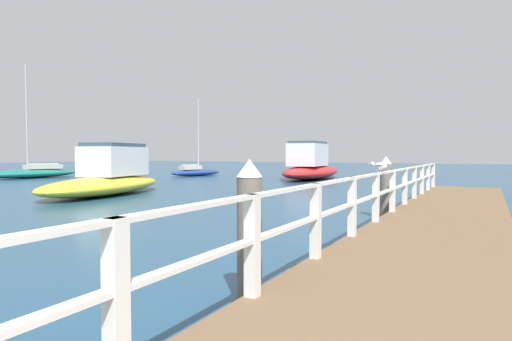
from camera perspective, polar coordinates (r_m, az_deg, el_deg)
name	(u,v)px	position (r m, az deg, el deg)	size (l,w,h in m)	color
pier_deck	(443,229)	(9.42, 23.86, -7.23)	(2.47, 19.90, 0.35)	brown
pier_railing	(385,188)	(9.50, 16.96, -2.32)	(0.12, 18.42, 0.97)	silver
dock_piling_near	(249,232)	(4.75, -0.89, -8.27)	(0.29, 0.29, 1.64)	#6B6056
dock_piling_far	(386,187)	(11.45, 17.05, -2.19)	(0.29, 0.29, 1.64)	#6B6056
seagull_foreground	(380,166)	(9.04, 16.38, 0.62)	(0.48, 0.21, 0.21)	white
boat_0	(107,177)	(18.80, -19.38, -0.86)	(4.21, 7.67, 2.15)	gold
boat_1	(33,172)	(33.80, -27.80, -0.23)	(3.04, 6.65, 7.93)	#197266
boat_3	(196,172)	(32.88, -8.14, -0.14)	(2.65, 4.71, 5.93)	navy
boat_5	(310,167)	(28.76, 7.35, 0.53)	(3.82, 9.15, 2.52)	red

